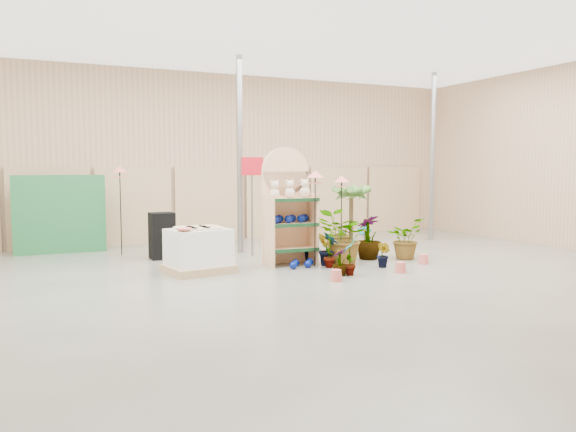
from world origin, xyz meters
The scene contains 25 objects.
room centered at (0.00, 0.91, 2.21)m, with size 15.20×12.10×4.70m.
display_shelf centered at (0.37, 1.69, 1.09)m, with size 1.04×0.69×2.39m.
teddy_bears centered at (0.40, 1.58, 1.51)m, with size 0.88×0.22×0.37m.
gazing_balls_shelf centered at (0.37, 1.55, 0.94)m, with size 0.88×0.30×0.17m.
gazing_balls_floor centered at (0.45, 1.17, 0.07)m, with size 0.63×0.39×0.15m.
pallet_stack centered at (-1.56, 1.49, 0.42)m, with size 1.32×1.17×0.86m.
charcoal_planters centered at (-1.84, 3.39, 0.50)m, with size 0.50×0.50×1.00m.
trellis_stock centered at (-3.80, 5.20, 0.90)m, with size 2.00×0.30×1.80m, color #1F6634.
offer_sign centered at (0.10, 2.98, 1.57)m, with size 0.50×0.08×2.20m.
bird_table_front centered at (0.73, 1.15, 1.77)m, with size 0.34×0.34×1.91m.
bird_table_right centered at (1.84, 2.03, 1.66)m, with size 0.34×0.34×1.79m.
bird_table_back centered at (-2.57, 4.24, 1.86)m, with size 0.34×0.34×2.01m.
palm centered at (2.40, 2.54, 1.40)m, with size 0.70×0.70×1.65m.
potted_plant_0 centered at (0.93, 0.90, 0.36)m, with size 0.38×0.26×0.72m, color #3F7328.
potted_plant_1 centered at (0.96, 1.13, 0.33)m, with size 0.37×0.29×0.66m, color #3F7328.
potted_plant_2 centered at (1.35, 1.14, 0.55)m, with size 0.99×0.86×1.10m, color #3F7328.
potted_plant_3 centered at (2.20, 1.48, 0.48)m, with size 0.53×0.53×0.95m, color #3F7328.
potted_plant_4 centered at (2.45, 2.05, 0.34)m, with size 0.36×0.25×0.69m, color #3F7328.
potted_plant_5 centered at (0.88, 1.80, 0.33)m, with size 0.36×0.29×0.65m, color #3F7328.
potted_plant_6 centered at (1.98, 2.53, 0.49)m, with size 0.88×0.76×0.98m, color #3F7328.
potted_plant_7 centered at (0.72, 0.12, 0.25)m, with size 0.28×0.28×0.50m, color #3F7328.
potted_plant_8 centered at (0.89, 0.07, 0.34)m, with size 0.36×0.24×0.68m, color #3F7328.
potted_plant_9 centered at (1.91, 0.47, 0.26)m, with size 0.28×0.23×0.52m, color #3F7328.
potted_plant_10 centered at (2.96, 1.20, 0.45)m, with size 0.80×0.69×0.89m, color #3F7328.
potted_plant_11 centered at (1.14, 2.73, 0.29)m, with size 0.32×0.32×0.58m, color #3F7328.
Camera 1 is at (-4.36, -8.70, 1.96)m, focal length 35.00 mm.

